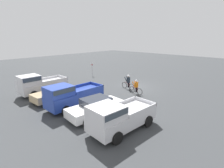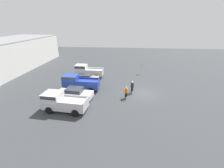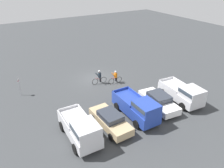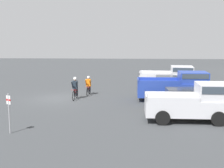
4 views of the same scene
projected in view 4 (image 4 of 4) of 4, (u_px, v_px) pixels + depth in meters
The scene contains 9 objects.
ground_plane at pixel (59, 98), 24.50m from camera, with size 80.00×80.00×0.00m, color #383A3D.
pickup_truck_0 at pixel (170, 77), 29.00m from camera, with size 2.53×5.04×2.07m.
sedan_0 at pixel (168, 85), 26.35m from camera, with size 2.35×4.80×1.49m.
pickup_truck_1 at pixel (177, 86), 23.51m from camera, with size 2.16×5.21×2.21m.
sedan_1 at pixel (182, 99), 20.82m from camera, with size 2.04×4.65×1.42m.
pickup_truck_2 at pixel (196, 102), 17.97m from camera, with size 2.19×4.94×2.23m.
cyclist_0 at pixel (75, 88), 24.15m from camera, with size 1.87×0.47×1.75m.
cyclist_1 at pixel (89, 85), 25.81m from camera, with size 1.77×0.47×1.61m.
fire_lane_sign at pixel (9, 109), 15.70m from camera, with size 0.17×0.27×2.07m.
Camera 4 is at (23.76, 5.38, 5.01)m, focal length 50.00 mm.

